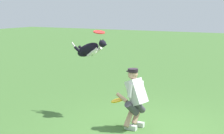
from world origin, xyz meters
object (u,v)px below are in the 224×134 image
(dog, at_px, (90,49))
(frisbee_flying, at_px, (99,32))
(person, at_px, (135,97))
(frisbee_held, at_px, (117,101))

(dog, relative_size, frisbee_flying, 3.82)
(dog, bearing_deg, frisbee_flying, -1.02)
(frisbee_flying, bearing_deg, dog, -3.73)
(person, height_order, frisbee_flying, frisbee_flying)
(person, bearing_deg, frisbee_held, 38.35)
(dog, distance_m, frisbee_flying, 0.51)
(frisbee_flying, distance_m, frisbee_held, 1.74)
(frisbee_flying, xyz_separation_m, frisbee_held, (-0.82, 0.64, -1.39))
(person, xyz_separation_m, frisbee_held, (0.34, 0.18, -0.09))
(person, xyz_separation_m, frisbee_flying, (1.16, -0.46, 1.30))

